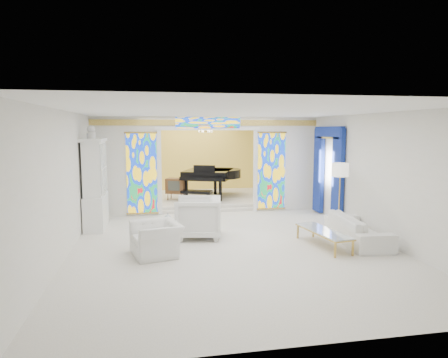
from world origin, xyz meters
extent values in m
plane|color=silver|center=(0.00, 0.00, 0.00)|extent=(12.00, 12.00, 0.00)
cube|color=white|center=(0.00, 0.00, 3.00)|extent=(7.00, 12.00, 0.02)
cube|color=silver|center=(0.00, 6.00, 1.50)|extent=(7.00, 0.02, 3.00)
cube|color=silver|center=(0.00, -6.00, 1.50)|extent=(7.00, 0.02, 3.00)
cube|color=silver|center=(-3.50, 0.00, 1.50)|extent=(0.02, 12.00, 3.00)
cube|color=silver|center=(3.50, 0.00, 1.50)|extent=(0.02, 12.00, 3.00)
cube|color=silver|center=(-2.50, 2.00, 1.50)|extent=(2.00, 0.18, 3.00)
cube|color=silver|center=(2.50, 2.00, 1.50)|extent=(2.00, 0.18, 3.00)
cube|color=silver|center=(0.00, 2.00, 2.80)|extent=(3.00, 0.18, 0.40)
cube|color=white|center=(-1.50, 1.90, 1.30)|extent=(0.12, 0.06, 2.60)
cube|color=white|center=(1.50, 1.90, 1.30)|extent=(0.12, 0.06, 2.60)
cube|color=white|center=(0.00, 1.90, 2.65)|extent=(3.24, 0.06, 0.12)
cube|color=#E4CB56|center=(0.00, 1.90, 2.82)|extent=(7.00, 0.05, 0.18)
cube|color=gold|center=(-2.03, 1.89, 1.30)|extent=(0.90, 0.04, 2.40)
cube|color=gold|center=(2.03, 1.89, 1.30)|extent=(0.90, 0.04, 2.40)
cube|color=gold|center=(0.00, 1.89, 2.82)|extent=(2.00, 0.04, 0.34)
cube|color=silver|center=(0.00, 4.10, 0.09)|extent=(6.80, 3.80, 0.18)
cube|color=#EAC751|center=(0.00, 5.88, 1.50)|extent=(6.70, 0.10, 2.90)
cylinder|color=#BC9641|center=(0.20, 4.00, 2.55)|extent=(0.48, 0.48, 0.30)
cube|color=navy|center=(3.40, 0.05, 1.35)|extent=(0.12, 0.55, 2.60)
cube|color=navy|center=(3.40, 1.35, 1.35)|extent=(0.12, 0.55, 2.60)
cube|color=navy|center=(3.40, 0.70, 2.55)|extent=(0.14, 1.70, 0.30)
cube|color=gold|center=(3.40, 0.70, 2.38)|extent=(0.12, 1.50, 0.06)
cube|color=white|center=(-3.22, 0.60, 0.45)|extent=(0.50, 1.40, 0.90)
cube|color=white|center=(-3.22, 0.60, 1.60)|extent=(0.44, 1.30, 1.40)
cube|color=silver|center=(-2.99, 0.60, 1.60)|extent=(0.01, 1.20, 1.30)
cube|color=white|center=(-3.22, 0.60, 2.34)|extent=(0.56, 1.46, 0.08)
cylinder|color=silver|center=(-3.22, 0.25, 2.46)|extent=(0.22, 0.22, 0.16)
sphere|color=silver|center=(-3.22, 0.25, 2.62)|extent=(0.20, 0.20, 0.20)
imported|color=white|center=(-1.68, -2.06, 0.34)|extent=(1.15, 1.25, 0.68)
imported|color=white|center=(-0.66, -0.85, 0.50)|extent=(1.25, 1.22, 0.99)
imported|color=white|center=(2.95, -1.94, 0.31)|extent=(1.03, 2.21, 0.63)
cylinder|color=white|center=(-1.40, -1.26, 0.53)|extent=(0.57, 0.57, 0.03)
cylinder|color=white|center=(-1.40, -1.26, 0.26)|extent=(0.10, 0.10, 0.51)
cylinder|color=white|center=(-1.40, -1.26, 0.01)|extent=(0.38, 0.38, 0.03)
imported|color=silver|center=(-1.40, -1.26, 0.63)|extent=(0.20, 0.20, 0.17)
cube|color=silver|center=(2.02, -2.14, 0.35)|extent=(0.71, 1.69, 0.04)
cube|color=#BC9641|center=(2.02, -2.14, 0.34)|extent=(0.74, 1.72, 0.03)
cube|color=#BC9641|center=(1.91, -2.94, 0.17)|extent=(0.04, 0.04, 0.34)
cube|color=#BC9641|center=(2.33, -2.88, 0.17)|extent=(0.04, 0.04, 0.34)
cube|color=#BC9641|center=(1.70, -1.39, 0.17)|extent=(0.04, 0.04, 0.34)
cube|color=#BC9641|center=(2.12, -1.34, 0.17)|extent=(0.04, 0.04, 0.34)
cylinder|color=#BC9641|center=(3.03, -0.82, 0.02)|extent=(0.38, 0.38, 0.03)
cylinder|color=#BC9641|center=(3.03, -0.82, 0.80)|extent=(0.04, 0.04, 1.61)
cylinder|color=white|center=(3.03, -0.82, 1.59)|extent=(0.55, 0.55, 0.34)
cube|color=black|center=(0.28, 3.88, 1.01)|extent=(2.10, 2.16, 0.31)
cylinder|color=black|center=(0.73, 4.12, 1.01)|extent=(2.04, 2.04, 0.31)
cube|color=black|center=(-0.08, 2.97, 0.97)|extent=(1.49, 0.85, 0.11)
cube|color=white|center=(-0.12, 2.88, 0.99)|extent=(1.31, 0.61, 0.03)
cube|color=black|center=(0.06, 3.32, 1.25)|extent=(0.72, 0.31, 0.27)
cube|color=black|center=(-0.32, 2.36, 0.62)|extent=(1.06, 0.72, 0.09)
cylinder|color=black|center=(-0.56, 3.39, 0.52)|extent=(0.14, 0.14, 0.68)
cylinder|color=black|center=(0.56, 2.95, 0.52)|extent=(0.14, 0.14, 0.68)
cylinder|color=black|center=(0.62, 4.45, 0.52)|extent=(0.14, 0.14, 0.68)
cube|color=#52371D|center=(-0.91, 3.49, 0.67)|extent=(0.77, 0.66, 0.52)
cube|color=#3A3F3D|center=(-1.00, 3.29, 0.70)|extent=(0.39, 0.19, 0.33)
cone|color=#52371D|center=(-1.20, 3.45, 0.29)|extent=(0.05, 0.05, 0.23)
cone|color=#52371D|center=(-0.75, 3.25, 0.29)|extent=(0.05, 0.05, 0.23)
cone|color=#52371D|center=(-1.07, 3.74, 0.29)|extent=(0.05, 0.05, 0.23)
cone|color=#52371D|center=(-0.62, 3.53, 0.29)|extent=(0.05, 0.05, 0.23)
camera|label=1|loc=(-1.75, -10.30, 2.61)|focal=32.00mm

